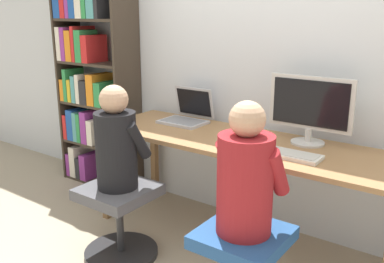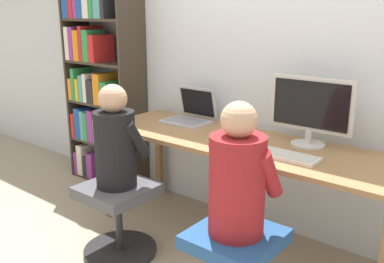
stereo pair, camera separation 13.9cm
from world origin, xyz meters
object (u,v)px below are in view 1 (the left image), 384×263
object	(u,v)px
keyboard	(283,153)
person_at_laptop	(116,143)
bookshelf	(89,79)
person_at_monitor	(246,176)
desktop_monitor	(310,109)
office_chair_right	(120,216)
laptop	(187,115)

from	to	relation	value
keyboard	person_at_laptop	bearing A→B (deg)	-152.38
keyboard	bookshelf	distance (m)	2.07
person_at_monitor	bookshelf	size ratio (longest dim) A/B	0.36
desktop_monitor	keyboard	world-z (taller)	desktop_monitor
office_chair_right	person_at_monitor	bearing A→B (deg)	-1.77
laptop	person_at_monitor	size ratio (longest dim) A/B	0.50
desktop_monitor	laptop	bearing A→B (deg)	-179.61
bookshelf	desktop_monitor	bearing A→B (deg)	-0.31
office_chair_right	person_at_monitor	xyz separation A→B (m)	(0.93, -0.03, 0.51)
person_at_laptop	keyboard	bearing A→B (deg)	27.62
person_at_monitor	desktop_monitor	bearing A→B (deg)	89.88
keyboard	bookshelf	size ratio (longest dim) A/B	0.24
desktop_monitor	bookshelf	size ratio (longest dim) A/B	0.29
keyboard	office_chair_right	size ratio (longest dim) A/B	0.90
person_at_monitor	laptop	bearing A→B (deg)	140.03
keyboard	person_at_monitor	distance (m)	0.51
keyboard	person_at_laptop	xyz separation A→B (m)	(-0.90, -0.47, 0.02)
laptop	person_at_laptop	xyz separation A→B (m)	(0.03, -0.77, -0.02)
laptop	bookshelf	size ratio (longest dim) A/B	0.18
office_chair_right	laptop	bearing A→B (deg)	92.02
desktop_monitor	laptop	distance (m)	0.97
laptop	keyboard	bearing A→B (deg)	-17.67
keyboard	laptop	bearing A→B (deg)	162.33
desktop_monitor	keyboard	xyz separation A→B (m)	(-0.03, -0.30, -0.21)
laptop	keyboard	world-z (taller)	laptop
laptop	person_at_laptop	distance (m)	0.77
keyboard	office_chair_right	world-z (taller)	keyboard
desktop_monitor	person_at_laptop	size ratio (longest dim) A/B	0.82
keyboard	person_at_laptop	size ratio (longest dim) A/B	0.68
person_at_laptop	bookshelf	distance (m)	1.39
laptop	keyboard	xyz separation A→B (m)	(0.93, -0.30, -0.04)
keyboard	person_at_monitor	size ratio (longest dim) A/B	0.65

